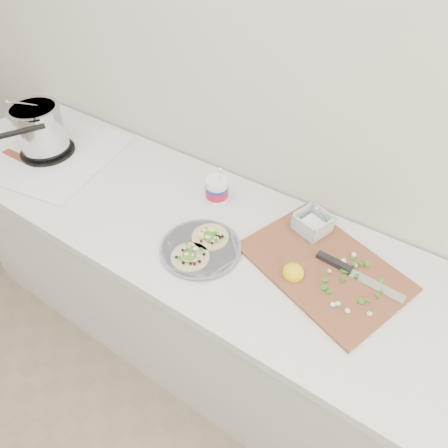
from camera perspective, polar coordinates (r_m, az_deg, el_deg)
The scene contains 6 objects.
counter at distance 1.83m, azimuth -4.06°, elevation -9.20°, with size 2.44×0.66×0.90m.
stove at distance 1.92m, azimuth -24.45°, elevation 11.23°, with size 0.66×0.62×0.27m.
taco_plate at distance 1.36m, azimuth -3.40°, elevation -3.24°, with size 0.28×0.28×0.04m.
tub at distance 1.51m, azimuth -0.97°, elevation 5.13°, with size 0.09×0.09×0.20m.
cutboard at distance 1.36m, azimuth 14.14°, elevation -5.03°, with size 0.59×0.49×0.08m.
bacon_plate at distance 1.99m, azimuth -27.42°, elevation 8.36°, with size 0.24×0.24×0.02m.
Camera 1 is at (0.71, 0.60, 1.92)m, focal length 32.00 mm.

